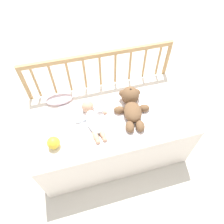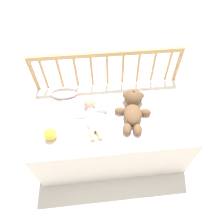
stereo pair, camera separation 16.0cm
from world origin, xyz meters
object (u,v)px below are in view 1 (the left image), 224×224
teddy_bear (132,105)px  toy_ball (53,143)px  small_pillow (59,99)px  baby (92,118)px

teddy_bear → toy_ball: 0.68m
teddy_bear → toy_ball: teddy_bear is taller
toy_ball → small_pillow: (0.08, 0.43, -0.02)m
toy_ball → baby: bearing=24.8°
teddy_bear → baby: teddy_bear is taller
teddy_bear → small_pillow: size_ratio=1.85×
baby → teddy_bear: bearing=5.4°
small_pillow → teddy_bear: bearing=-23.7°
toy_ball → small_pillow: 0.44m
teddy_bear → baby: bearing=-174.6°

